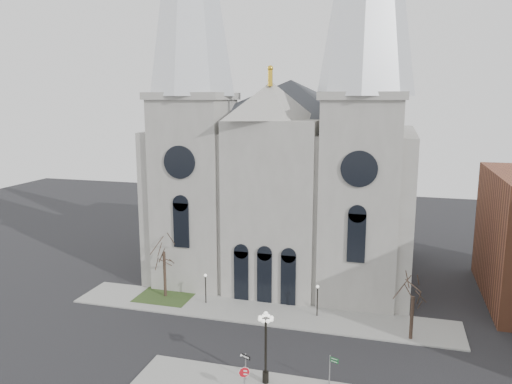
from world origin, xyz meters
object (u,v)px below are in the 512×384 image
(stop_sign, at_px, (244,375))
(one_way_sign, at_px, (246,362))
(globe_lamp, at_px, (266,338))
(street_name_sign, at_px, (331,368))

(stop_sign, xyz_separation_m, one_way_sign, (-0.58, 2.23, -0.24))
(one_way_sign, bearing_deg, globe_lamp, 23.72)
(street_name_sign, bearing_deg, one_way_sign, -150.15)
(globe_lamp, distance_m, street_name_sign, 5.46)
(globe_lamp, distance_m, one_way_sign, 2.72)
(stop_sign, xyz_separation_m, globe_lamp, (1.03, 2.22, 1.96))
(street_name_sign, bearing_deg, globe_lamp, -147.23)
(stop_sign, distance_m, globe_lamp, 3.14)
(one_way_sign, relative_size, street_name_sign, 0.90)
(globe_lamp, height_order, one_way_sign, globe_lamp)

